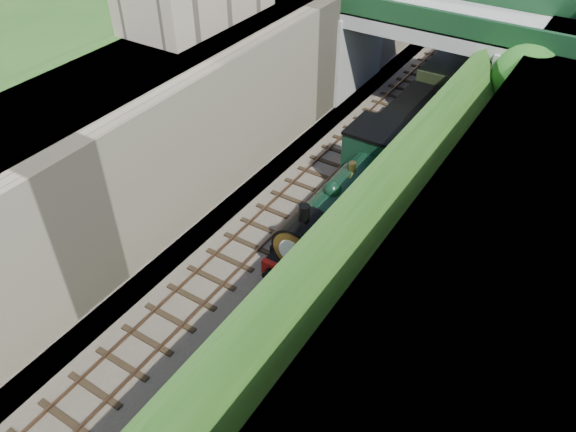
{
  "coord_description": "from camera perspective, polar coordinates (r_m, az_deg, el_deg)",
  "views": [
    {
      "loc": [
        9.79,
        -7.86,
        17.3
      ],
      "look_at": [
        0.0,
        7.55,
        2.49
      ],
      "focal_mm": 35.0,
      "sensor_mm": 36.0,
      "label": 1
    }
  ],
  "objects": [
    {
      "name": "locomotive",
      "position": [
        25.66,
        6.14,
        1.89
      ],
      "size": [
        3.1,
        10.22,
        3.83
      ],
      "color": "black",
      "rests_on": "trackbed"
    },
    {
      "name": "trackbed",
      "position": [
        34.18,
        11.38,
        8.02
      ],
      "size": [
        10.0,
        90.0,
        0.2
      ],
      "primitive_type": "cube",
      "color": "#473F38",
      "rests_on": "ground"
    },
    {
      "name": "tree",
      "position": [
        32.1,
        23.35,
        12.66
      ],
      "size": [
        3.6,
        3.8,
        6.6
      ],
      "color": "black",
      "rests_on": "ground"
    },
    {
      "name": "street_plateau_left",
      "position": [
        36.33,
        -1.51,
        16.72
      ],
      "size": [
        6.0,
        90.0,
        7.0
      ],
      "primitive_type": "cube",
      "color": "#262628",
      "rests_on": "ground"
    },
    {
      "name": "coach_front",
      "position": [
        42.38,
        19.26,
        15.86
      ],
      "size": [
        2.9,
        18.0,
        3.7
      ],
      "color": "black",
      "rests_on": "trackbed"
    },
    {
      "name": "road_bridge",
      "position": [
        35.61,
        16.3,
        15.74
      ],
      "size": [
        16.0,
        6.4,
        7.25
      ],
      "color": "gray",
      "rests_on": "ground"
    },
    {
      "name": "embankment_slope",
      "position": [
        29.01,
        18.35,
        6.57
      ],
      "size": [
        4.92,
        90.0,
        6.57
      ],
      "color": "#1E4714",
      "rests_on": "ground"
    },
    {
      "name": "ground",
      "position": [
        21.38,
        -11.37,
        -16.15
      ],
      "size": [
        160.0,
        160.0,
        0.0
      ],
      "primitive_type": "plane",
      "color": "#1E4714",
      "rests_on": "ground"
    },
    {
      "name": "track_right",
      "position": [
        33.78,
        13.28,
        7.61
      ],
      "size": [
        2.5,
        90.0,
        0.2
      ],
      "color": "black",
      "rests_on": "trackbed"
    },
    {
      "name": "track_left",
      "position": [
        34.73,
        8.37,
        9.21
      ],
      "size": [
        2.5,
        90.0,
        0.2
      ],
      "color": "black",
      "rests_on": "trackbed"
    },
    {
      "name": "retaining_wall",
      "position": [
        34.65,
        3.5,
        15.51
      ],
      "size": [
        1.0,
        90.0,
        7.0
      ],
      "primitive_type": "cube",
      "color": "#756B56",
      "rests_on": "ground"
    },
    {
      "name": "tender",
      "position": [
        31.55,
        12.38,
        8.29
      ],
      "size": [
        2.7,
        6.0,
        3.05
      ],
      "color": "black",
      "rests_on": "trackbed"
    }
  ]
}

